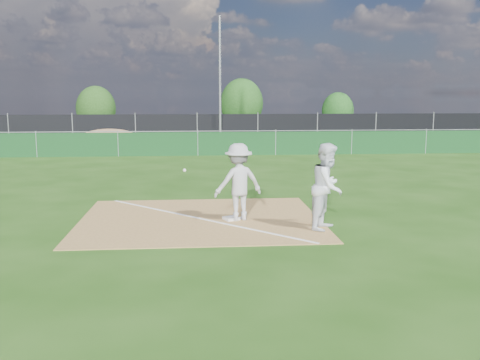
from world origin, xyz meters
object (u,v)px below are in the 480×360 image
Objects in this scene: tree_mid at (242,103)px; light_pole at (220,80)px; car_right at (271,128)px; tree_left at (96,108)px; tree_right at (338,111)px; car_left at (128,126)px; runner at (328,186)px; play_at_first at (238,182)px; first_base at (231,218)px; car_mid at (208,125)px.

light_pole is at bearing -101.48° from tree_mid.
tree_left reaches higher than car_right.
tree_right is (10.68, 10.83, -2.34)m from light_pole.
car_left is 18.49m from tree_right.
runner is at bearing -105.30° from tree_right.
tree_mid reaches higher than play_at_first.
light_pole is 1.81× the size of tree_mid.
first_base is 27.27m from car_mid.
tree_left is at bearing 135.47° from light_pole.
runner is (1.46, -22.88, -2.99)m from light_pole.
car_left is at bearing 102.84° from play_at_first.
play_at_first is at bearing -152.65° from car_left.
car_left is 12.08m from tree_mid.
tree_right is at bearing -7.71° from tree_mid.
light_pole reaches higher than tree_right.
play_at_first is at bearing -176.94° from car_mid.
tree_left is (-9.08, 31.36, 0.95)m from play_at_first.
tree_left reaches higher than tree_right.
first_base is 0.08× the size of tree_mid.
first_base is 32.63m from tree_left.
car_left reaches higher than car_right.
runner is at bearing 178.89° from car_right.
tree_left reaches higher than car_left.
tree_right is (11.42, 32.70, 1.61)m from first_base.
tree_right is at bearing 70.75° from first_base.
play_at_first is 0.49× the size of car_right.
tree_left is at bearing 50.83° from runner.
tree_mid is (12.06, 2.47, 0.35)m from tree_left.
car_left is at bearing 48.32° from runner.
car_left is 10.31m from car_right.
tree_right reaches higher than play_at_first.
tree_right is (8.26, -1.12, -0.61)m from tree_mid.
play_at_first is 0.47× the size of tree_mid.
tree_right is at bearing -61.49° from car_mid.
car_mid is (-2.10, 28.27, -0.24)m from runner.
first_base is at bearing -177.33° from car_mid.
runner is 34.87m from tree_mid.
tree_left reaches higher than first_base.
car_right is (2.43, 26.70, -0.39)m from runner.
first_base is 0.94m from play_at_first.
runner is 27.87m from car_left.
light_pole is at bearing -44.53° from tree_left.
tree_left is at bearing -168.41° from tree_mid.
light_pole is at bearing 88.07° from first_base.
car_left is at bearing 107.78° from car_mid.
light_pole is 2.14× the size of tree_left.
car_left is (-7.87, 26.74, -0.20)m from runner.
car_mid is at bearing -115.09° from tree_mid.
play_at_first is 33.99m from tree_mid.
tree_mid is at bearing 84.97° from play_at_first.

